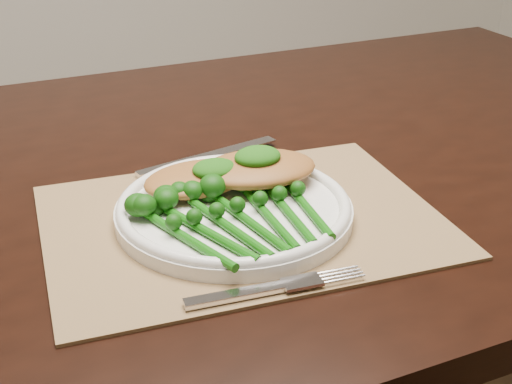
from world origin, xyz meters
name	(u,v)px	position (x,y,z in m)	size (l,w,h in m)	color
dining_table	(228,379)	(-0.13, 0.00, 0.38)	(1.64, 0.97, 0.75)	black
placemat	(242,220)	(-0.16, -0.17, 0.75)	(0.43, 0.32, 0.00)	olive
dinner_plate	(234,208)	(-0.17, -0.16, 0.77)	(0.26, 0.26, 0.02)	white
knife	(195,160)	(-0.16, 0.00, 0.76)	(0.21, 0.06, 0.01)	silver
fork	(288,285)	(-0.17, -0.31, 0.76)	(0.18, 0.03, 0.01)	silver
chicken_fillet_left	(197,179)	(-0.19, -0.10, 0.78)	(0.13, 0.09, 0.03)	#A66930
chicken_fillet_right	(257,169)	(-0.12, -0.12, 0.79)	(0.14, 0.10, 0.03)	#A66930
pesto_dollop_left	(214,169)	(-0.18, -0.12, 0.80)	(0.05, 0.04, 0.02)	#11470A
pesto_dollop_right	(258,156)	(-0.12, -0.12, 0.81)	(0.05, 0.05, 0.02)	#11470A
broccolini_bundle	(249,221)	(-0.17, -0.21, 0.77)	(0.19, 0.21, 0.04)	#10560B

